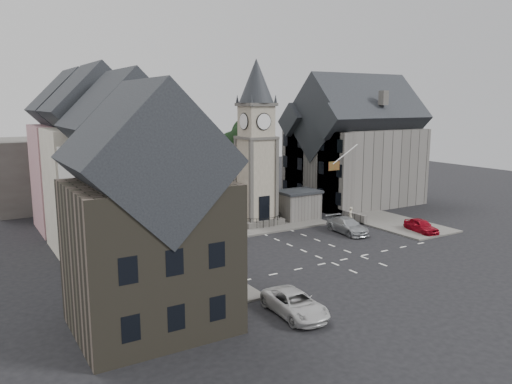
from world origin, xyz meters
TOP-DOWN VIEW (x-y plane):
  - ground at (0.00, 0.00)m, footprint 120.00×120.00m
  - pavement_west at (-12.50, 6.00)m, footprint 6.00×30.00m
  - pavement_east at (12.00, 8.00)m, footprint 6.00×26.00m
  - central_island at (1.50, 8.00)m, footprint 10.00×8.00m
  - road_markings at (0.00, -5.50)m, footprint 20.00×8.00m
  - clock_tower at (0.00, 7.99)m, footprint 4.86×4.86m
  - stone_shelter at (4.80, 7.50)m, footprint 4.30×3.30m
  - town_tree at (2.00, 13.00)m, footprint 7.20×7.20m
  - warning_sign_post at (-3.20, 5.43)m, footprint 0.70×0.19m
  - terrace_pink at (-15.50, 16.00)m, footprint 8.10×7.60m
  - terrace_cream at (-15.50, 8.00)m, footprint 8.10×7.60m
  - terrace_tudor at (-15.50, 0.00)m, footprint 8.10×7.60m
  - building_sw_stone at (-17.00, -9.00)m, footprint 8.60×7.60m
  - backdrop_west at (-12.00, 28.00)m, footprint 20.00×10.00m
  - east_building at (15.59, 11.00)m, footprint 14.40×11.40m
  - east_boundary_wall at (9.20, 10.00)m, footprint 0.40×16.00m
  - flagpole at (8.00, 4.00)m, footprint 3.68×0.10m
  - car_west_blue at (-10.36, -1.43)m, footprint 4.56×3.60m
  - car_west_silver at (-8.04, 2.40)m, footprint 4.08×3.53m
  - car_west_grey at (-9.46, 8.00)m, footprint 6.00×5.44m
  - car_island_silver at (-5.50, 4.50)m, footprint 2.01×4.75m
  - car_island_east at (5.45, 0.50)m, footprint 2.36×5.03m
  - car_east_red at (11.50, -3.00)m, footprint 2.25×4.05m
  - van_sw_white at (-9.50, -11.90)m, footprint 2.51×4.98m
  - pedestrian at (8.00, 2.95)m, footprint 0.77×0.71m

SIDE VIEW (x-z plane):
  - ground at x=0.00m, z-range 0.00..0.00m
  - road_markings at x=0.00m, z-range 0.00..0.01m
  - pavement_west at x=-12.50m, z-range 0.00..0.14m
  - pavement_east at x=12.00m, z-range 0.00..0.14m
  - central_island at x=1.50m, z-range 0.00..0.16m
  - east_boundary_wall at x=9.20m, z-range 0.00..0.90m
  - car_east_red at x=11.50m, z-range 0.00..1.30m
  - car_west_silver at x=-8.04m, z-range 0.00..1.33m
  - van_sw_white at x=-9.50m, z-range 0.00..1.35m
  - car_island_east at x=5.45m, z-range 0.00..1.42m
  - car_west_blue at x=-10.36m, z-range 0.00..1.45m
  - car_island_silver at x=-5.50m, z-range 0.00..1.52m
  - car_west_grey at x=-9.46m, z-range 0.00..1.55m
  - pedestrian at x=8.00m, z-range 0.00..1.77m
  - stone_shelter at x=4.80m, z-range 0.01..3.09m
  - warning_sign_post at x=-3.20m, z-range 0.60..3.45m
  - backdrop_west at x=-12.00m, z-range 0.00..8.00m
  - building_sw_stone at x=-17.00m, z-range 0.15..10.55m
  - terrace_tudor at x=-15.50m, z-range 0.19..12.19m
  - east_building at x=15.59m, z-range -0.04..12.56m
  - terrace_pink at x=-15.50m, z-range 0.18..12.98m
  - terrace_cream at x=-15.50m, z-range 0.18..12.98m
  - town_tree at x=2.00m, z-range 1.57..12.37m
  - flagpole at x=8.00m, z-range 5.63..8.37m
  - clock_tower at x=0.00m, z-range 0.00..16.25m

